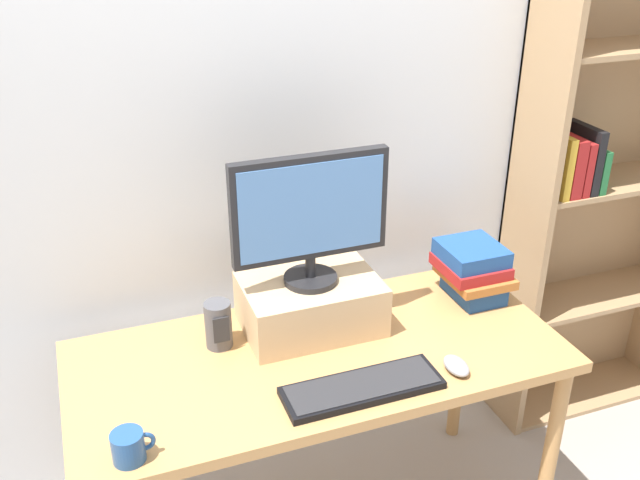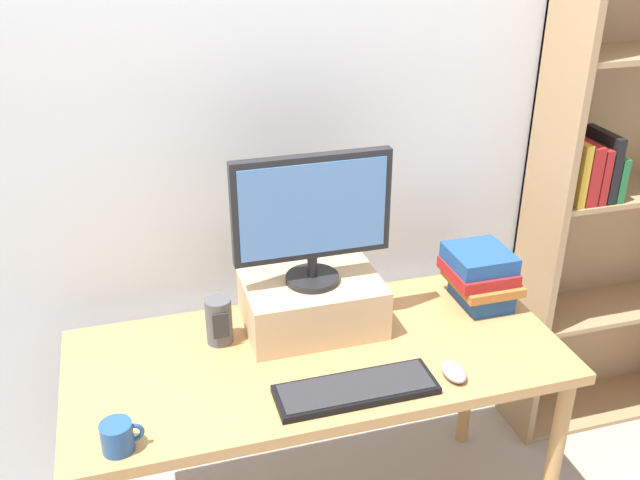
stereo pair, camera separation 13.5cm
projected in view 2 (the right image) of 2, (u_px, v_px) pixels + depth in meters
The scene contains 10 objects.
back_wall at pixel (276, 138), 2.37m from camera, with size 7.00×0.08×2.60m.
desk at pixel (317, 374), 2.22m from camera, with size 1.51×0.68×0.77m.
bookshelf_unit at pixel (628, 185), 2.70m from camera, with size 0.83×0.28×2.05m.
riser_box at pixel (313, 304), 2.27m from camera, with size 0.43×0.29×0.17m.
computer_monitor at pixel (312, 214), 2.13m from camera, with size 0.49×0.17×0.42m.
keyboard at pixel (356, 389), 2.00m from camera, with size 0.46×0.15×0.02m.
computer_mouse at pixel (454, 372), 2.07m from camera, with size 0.06×0.10×0.04m.
book_stack at pixel (480, 275), 2.41m from camera, with size 0.22×0.23×0.19m.
coffee_mug at pixel (118, 437), 1.79m from camera, with size 0.11×0.08×0.08m.
desk_speaker at pixel (219, 321), 2.20m from camera, with size 0.08×0.09×0.15m.
Camera 2 is at (-0.50, -1.73, 2.06)m, focal length 40.00 mm.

